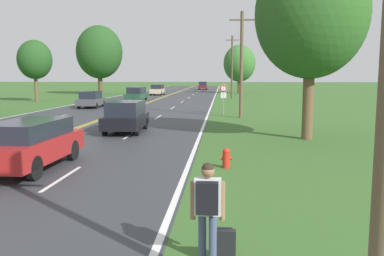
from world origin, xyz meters
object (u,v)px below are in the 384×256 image
(hitchhiker_person, at_px, (208,203))
(tree_left_verge, at_px, (239,63))
(car_champagne_hatchback_receding, at_px, (157,90))
(traffic_sign, at_px, (224,92))
(car_maroon_suv_distant, at_px, (203,85))
(tree_mid_treeline, at_px, (99,52))
(fire_hydrant, at_px, (226,158))
(tree_right_cluster, at_px, (35,60))
(suitcase, at_px, (224,247))
(car_red_suv_nearest, at_px, (30,143))
(car_dark_grey_sedan_mid_near, at_px, (91,99))
(car_dark_green_van_mid_far, at_px, (136,93))
(tree_far_back, at_px, (311,14))
(car_black_van_approaching, at_px, (126,116))

(hitchhiker_person, bearing_deg, tree_left_verge, -2.39)
(car_champagne_hatchback_receding, bearing_deg, tree_left_verge, -56.67)
(traffic_sign, height_order, car_maroon_suv_distant, traffic_sign)
(traffic_sign, bearing_deg, tree_mid_treeline, 120.78)
(fire_hydrant, relative_size, tree_right_cluster, 0.09)
(suitcase, xyz_separation_m, tree_right_cluster, (-22.27, 40.79, 4.64))
(suitcase, height_order, car_champagne_hatchback_receding, car_champagne_hatchback_receding)
(hitchhiker_person, bearing_deg, car_champagne_hatchback_receding, 10.24)
(hitchhiker_person, height_order, car_champagne_hatchback_receding, car_champagne_hatchback_receding)
(traffic_sign, xyz_separation_m, car_red_suv_nearest, (-6.34, -19.74, -0.90))
(car_red_suv_nearest, relative_size, car_dark_grey_sedan_mid_near, 1.15)
(fire_hydrant, height_order, tree_mid_treeline, tree_mid_treeline)
(hitchhiker_person, height_order, tree_mid_treeline, tree_mid_treeline)
(car_dark_grey_sedan_mid_near, bearing_deg, car_dark_green_van_mid_far, -10.57)
(car_red_suv_nearest, xyz_separation_m, car_maroon_suv_distant, (1.90, 77.44, 0.06))
(car_maroon_suv_distant, bearing_deg, tree_right_cluster, -22.54)
(hitchhiker_person, relative_size, car_dark_green_van_mid_far, 0.35)
(car_dark_green_van_mid_far, bearing_deg, hitchhiker_person, -164.62)
(tree_far_back, height_order, car_maroon_suv_distant, tree_far_back)
(suitcase, distance_m, car_maroon_suv_distant, 83.90)
(traffic_sign, bearing_deg, car_dark_green_van_mid_far, 121.67)
(hitchhiker_person, distance_m, car_champagne_hatchback_receding, 58.65)
(tree_left_verge, xyz_separation_m, car_dark_green_van_mid_far, (-13.56, -22.19, -4.32))
(car_maroon_suv_distant, bearing_deg, car_dark_green_van_mid_far, -8.91)
(traffic_sign, xyz_separation_m, car_champagne_hatchback_receding, (-10.43, 31.68, -0.89))
(traffic_sign, xyz_separation_m, tree_right_cluster, (-22.30, 14.71, 3.15))
(car_black_van_approaching, bearing_deg, tree_mid_treeline, -162.85)
(tree_far_back, distance_m, car_dark_grey_sedan_mid_near, 25.26)
(tree_far_back, bearing_deg, car_black_van_approaching, 169.30)
(tree_far_back, xyz_separation_m, car_red_suv_nearest, (-10.34, -7.12, -5.01))
(tree_mid_treeline, bearing_deg, fire_hydrant, -69.00)
(suitcase, xyz_separation_m, tree_far_back, (4.03, 13.46, 5.59))
(tree_left_verge, distance_m, car_dark_green_van_mid_far, 26.36)
(hitchhiker_person, distance_m, suitcase, 0.78)
(traffic_sign, xyz_separation_m, tree_mid_treeline, (-20.47, 34.35, 5.14))
(car_red_suv_nearest, relative_size, car_maroon_suv_distant, 1.15)
(tree_mid_treeline, relative_size, car_black_van_approaching, 2.69)
(fire_hydrant, xyz_separation_m, tree_right_cluster, (-22.37, 33.84, 4.58))
(tree_left_verge, relative_size, tree_mid_treeline, 0.74)
(suitcase, height_order, tree_right_cluster, tree_right_cluster)
(fire_hydrant, relative_size, car_dark_green_van_mid_far, 0.14)
(suitcase, bearing_deg, tree_left_verge, -2.16)
(car_black_van_approaching, bearing_deg, tree_right_cluster, -147.77)
(hitchhiker_person, distance_m, car_dark_green_van_mid_far, 44.79)
(traffic_sign, height_order, car_black_van_approaching, traffic_sign)
(car_champagne_hatchback_receding, height_order, car_maroon_suv_distant, car_maroon_suv_distant)
(suitcase, bearing_deg, car_maroon_suv_distant, 3.31)
(car_red_suv_nearest, bearing_deg, suitcase, 46.15)
(tree_left_verge, relative_size, car_red_suv_nearest, 1.79)
(car_dark_grey_sedan_mid_near, bearing_deg, car_black_van_approaching, -157.47)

